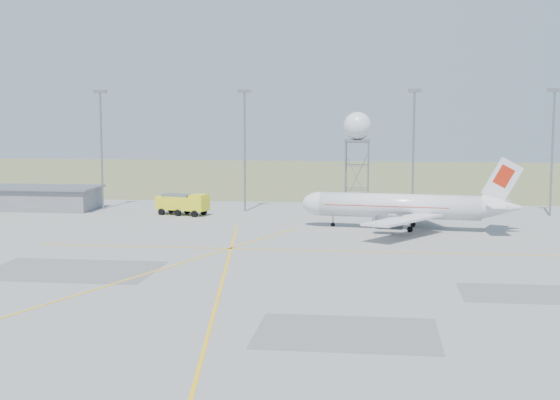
# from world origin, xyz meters

# --- Properties ---
(ground) EXTENTS (400.00, 400.00, 0.00)m
(ground) POSITION_xyz_m (0.00, 0.00, 0.00)
(ground) COLOR gray
(ground) RESTS_ON ground
(grass_strip) EXTENTS (400.00, 120.00, 0.03)m
(grass_strip) POSITION_xyz_m (0.00, 140.00, 0.01)
(grass_strip) COLOR #616C3B
(grass_strip) RESTS_ON ground
(building_grey) EXTENTS (19.00, 10.00, 3.90)m
(building_grey) POSITION_xyz_m (-45.00, 64.00, 1.97)
(building_grey) COLOR gray
(building_grey) RESTS_ON ground
(mast_a) EXTENTS (2.20, 0.50, 20.50)m
(mast_a) POSITION_xyz_m (-35.00, 66.00, 12.07)
(mast_a) COLOR gray
(mast_a) RESTS_ON ground
(mast_b) EXTENTS (2.20, 0.50, 20.50)m
(mast_b) POSITION_xyz_m (-10.00, 66.00, 12.07)
(mast_b) COLOR gray
(mast_b) RESTS_ON ground
(mast_c) EXTENTS (2.20, 0.50, 20.50)m
(mast_c) POSITION_xyz_m (18.00, 66.00, 12.07)
(mast_c) COLOR gray
(mast_c) RESTS_ON ground
(mast_d) EXTENTS (2.20, 0.50, 20.50)m
(mast_d) POSITION_xyz_m (40.00, 66.00, 12.07)
(mast_d) COLOR gray
(mast_d) RESTS_ON ground
(airliner_main) EXTENTS (31.20, 30.13, 10.62)m
(airliner_main) POSITION_xyz_m (15.94, 48.87, 3.26)
(airliner_main) COLOR silver
(airliner_main) RESTS_ON ground
(radar_tower) EXTENTS (4.63, 4.63, 16.77)m
(radar_tower) POSITION_xyz_m (8.84, 66.37, 9.41)
(radar_tower) COLOR gray
(radar_tower) RESTS_ON ground
(fire_truck) EXTENTS (9.18, 5.46, 3.48)m
(fire_truck) POSITION_xyz_m (-19.09, 59.93, 1.67)
(fire_truck) COLOR yellow
(fire_truck) RESTS_ON ground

